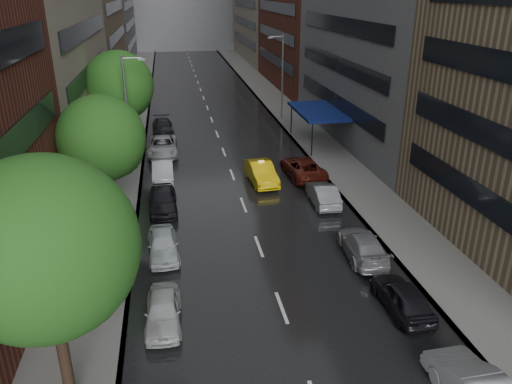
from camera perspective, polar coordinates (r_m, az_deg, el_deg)
road at (r=60.69m, az=-5.42°, el=9.14°), size 14.00×140.00×0.01m
sidewalk_left at (r=60.67m, az=-14.01°, el=8.64°), size 4.00×140.00×0.15m
sidewalk_right at (r=62.00m, az=3.01°, el=9.55°), size 4.00×140.00×0.15m
tree_near at (r=16.70m, az=-23.04°, el=-5.95°), size 5.88×5.88×9.37m
tree_mid at (r=30.69m, az=-17.25°, el=5.84°), size 5.15×5.15×8.20m
tree_far at (r=43.96m, az=-15.38°, el=11.66°), size 5.71×5.71×9.10m
taxi at (r=37.79m, az=0.60°, el=2.23°), size 2.04×4.98×1.61m
parked_cars_left at (r=36.16m, az=-10.61°, el=0.77°), size 2.61×44.02×1.55m
parked_cars_right at (r=30.02m, az=10.49°, el=-3.86°), size 2.86×28.98×1.58m
street_lamp_left at (r=40.07m, az=-14.39°, el=8.81°), size 1.74×0.22×9.00m
street_lamp_right at (r=56.01m, az=2.95°, el=13.19°), size 1.74×0.22×9.00m
awning at (r=47.18m, az=7.11°, el=9.13°), size 4.00×8.00×3.12m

